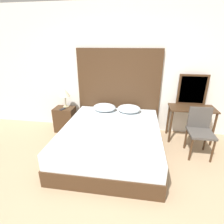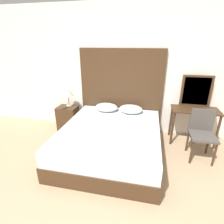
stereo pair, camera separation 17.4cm
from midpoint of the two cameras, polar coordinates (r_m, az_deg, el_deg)
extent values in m
plane|color=tan|center=(2.44, -3.79, -31.15)|extent=(16.00, 16.00, 0.00)
cube|color=white|center=(3.89, 5.68, 13.03)|extent=(10.00, 0.06, 2.70)
cube|color=#422B19|center=(3.32, 1.16, -11.17)|extent=(1.73, 1.99, 0.27)
cube|color=silver|center=(3.18, 1.20, -7.10)|extent=(1.69, 1.95, 0.27)
cube|color=#422B19|center=(3.92, 4.15, 6.64)|extent=(1.81, 0.05, 1.83)
ellipsoid|color=silver|center=(3.81, -0.54, 1.55)|extent=(0.49, 0.38, 0.16)
ellipsoid|color=silver|center=(3.74, 7.48, 0.93)|extent=(0.49, 0.38, 0.16)
cube|color=#B7B7BC|center=(3.19, 0.31, -4.18)|extent=(0.14, 0.16, 0.01)
cube|color=#422B19|center=(4.22, -13.00, -1.94)|extent=(0.44, 0.35, 0.56)
cylinder|color=tan|center=(4.16, -12.67, 2.07)|extent=(0.13, 0.13, 0.02)
cylinder|color=tan|center=(4.12, -12.81, 3.71)|extent=(0.02, 0.02, 0.23)
cone|color=beige|center=(4.06, -13.05, 6.45)|extent=(0.24, 0.24, 0.18)
cube|color=black|center=(4.04, -13.83, 1.27)|extent=(0.11, 0.16, 0.01)
cube|color=#422B19|center=(3.82, 26.79, 0.60)|extent=(0.89, 0.46, 0.02)
cylinder|color=#422B19|center=(3.70, 20.42, -5.13)|extent=(0.04, 0.04, 0.70)
cylinder|color=#422B19|center=(3.92, 32.25, -5.79)|extent=(0.04, 0.04, 0.70)
cylinder|color=#422B19|center=(4.04, 19.79, -2.74)|extent=(0.04, 0.04, 0.70)
cylinder|color=#422B19|center=(4.24, 30.69, -3.48)|extent=(0.04, 0.04, 0.70)
cube|color=#422B19|center=(3.92, 26.94, 6.11)|extent=(0.58, 0.03, 0.63)
cube|color=#B2BCC6|center=(3.91, 26.97, 6.08)|extent=(0.49, 0.01, 0.55)
cube|color=#4C4742|center=(3.43, 28.80, -6.86)|extent=(0.41, 0.44, 0.04)
cube|color=#4C4742|center=(3.52, 28.62, -2.22)|extent=(0.39, 0.04, 0.39)
cylinder|color=#422B19|center=(3.34, 25.93, -11.82)|extent=(0.04, 0.04, 0.43)
cylinder|color=#422B19|center=(3.45, 31.75, -11.91)|extent=(0.04, 0.04, 0.43)
cylinder|color=#422B19|center=(3.65, 24.70, -8.59)|extent=(0.04, 0.04, 0.43)
cylinder|color=#422B19|center=(3.75, 30.02, -8.79)|extent=(0.04, 0.04, 0.43)
camera|label=1|loc=(0.09, -88.39, 0.65)|focal=28.00mm
camera|label=2|loc=(0.09, 91.61, -0.65)|focal=28.00mm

